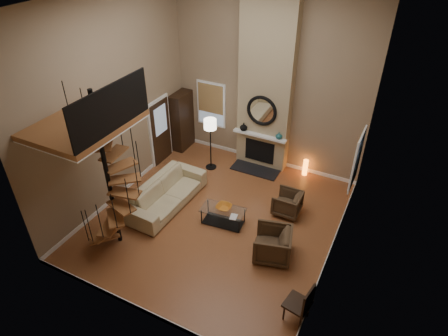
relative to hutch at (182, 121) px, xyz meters
The scene contains 32 objects.
ground 4.10m from the hutch, 45.36° to the right, with size 6.00×6.50×0.01m, color #A56135.
back_wall 3.36m from the hutch, ahead, with size 6.00×0.02×5.50m, color #8F785C.
front_wall 6.94m from the hutch, 65.28° to the right, with size 6.00×0.02×5.50m, color #8F785C.
left_wall 3.37m from the hutch, 93.95° to the right, with size 0.02×6.50×5.50m, color #8F785C.
right_wall 6.71m from the hutch, 26.07° to the right, with size 0.02×6.50×5.50m, color #8F785C.
baseboard_back 2.97m from the hutch, ahead, with size 6.00×0.02×0.12m, color white.
baseboard_front 6.75m from the hutch, 65.24° to the right, with size 6.00×0.02×0.12m, color white.
baseboard_left 2.98m from the hutch, 93.75° to the right, with size 0.02×6.50×0.12m, color white.
baseboard_right 6.51m from the hutch, 26.11° to the right, with size 0.02×6.50×0.12m, color white.
chimney_breast 3.34m from the hutch, ahead, with size 1.60×0.38×5.50m, color tan.
hearth 2.97m from the hutch, ahead, with size 1.50×0.60×0.04m, color black.
firebox 2.83m from the hutch, ahead, with size 0.95×0.02×0.72m, color black.
mantel 2.81m from the hutch, ahead, with size 1.70×0.18×0.06m, color white.
mirror_frame 2.98m from the hutch, ahead, with size 0.94×0.94×0.10m, color black.
mirror_disc 2.98m from the hutch, ahead, with size 0.80×0.80×0.01m, color white.
vase_left 2.28m from the hutch, ahead, with size 0.24×0.24×0.25m, color black.
vase_right 3.42m from the hutch, ahead, with size 0.20×0.20×0.21m, color #185054.
window_back 1.19m from the hutch, 22.93° to the left, with size 1.02×0.06×1.52m.
window_right 5.88m from the hutch, ahead, with size 0.06×1.02×1.52m.
entry_door 1.06m from the hutch, 98.25° to the right, with size 0.10×1.05×2.16m.
loft 5.23m from the hutch, 80.71° to the right, with size 1.70×2.20×1.09m.
spiral_stair 4.81m from the hutch, 77.55° to the right, with size 1.47×1.47×4.06m.
hutch is the anchor object (origin of this frame).
sofa 3.21m from the hutch, 66.35° to the right, with size 2.58×1.01×0.75m, color tan.
armchair_near 4.82m from the hutch, 21.92° to the right, with size 0.69×0.71×0.65m, color #493421.
armchair_far 5.78m from the hutch, 36.02° to the right, with size 0.84×0.87×0.79m, color #493421.
coffee_table 4.24m from the hutch, 43.99° to the right, with size 1.19×0.68×0.44m.
bowl 4.18m from the hutch, 43.49° to the right, with size 0.40×0.40×0.10m, color orange.
book 4.57m from the hutch, 42.28° to the right, with size 0.18×0.24×0.02m, color gray.
floor_lamp 1.72m from the hutch, 26.73° to the right, with size 0.38×0.38×1.70m.
accent_lamp 4.32m from the hutch, ahead, with size 0.15×0.15×0.54m, color orange.
side_chair 7.47m from the hutch, 40.07° to the right, with size 0.55×0.55×1.00m.
Camera 1 is at (3.75, -6.98, 7.01)m, focal length 31.47 mm.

